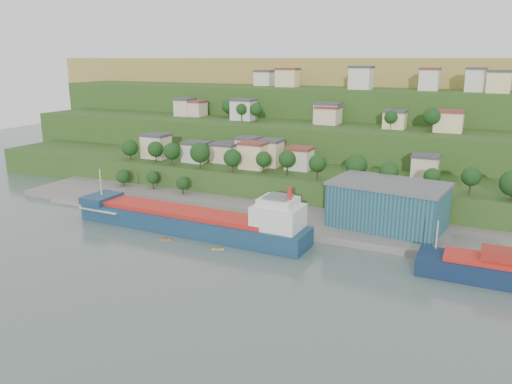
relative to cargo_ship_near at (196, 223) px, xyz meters
The scene contains 10 objects.
ground 15.66m from the cargo_ship_near, 30.87° to the right, with size 500.00×500.00×0.00m, color #485750.
quay 38.93m from the cargo_ship_near, 31.20° to the left, with size 220.00×26.00×4.00m, color slate.
pebble_beach 44.21m from the cargo_ship_near, 161.35° to the left, with size 40.00×18.00×2.40m, color slate.
hillside 161.38m from the cargo_ship_near, 85.31° to the left, with size 360.00×211.38×96.00m.
cargo_ship_near is the anchor object (origin of this frame).
warehouse 54.15m from the cargo_ship_near, 24.81° to the left, with size 33.25×22.95×12.80m.
caravan 41.17m from the cargo_ship_near, 163.28° to the left, with size 5.66×2.36×2.64m, color silver.
dinghy 28.60m from the cargo_ship_near, 162.22° to the left, with size 4.27×1.60×0.85m, color silver.
kayak_orange 10.22m from the cargo_ship_near, 116.28° to the right, with size 3.45×1.80×0.87m.
kayak_yellow 15.18m from the cargo_ship_near, 36.27° to the right, with size 3.16×1.74×0.80m.
Camera 1 is at (59.25, -106.15, 48.01)m, focal length 35.00 mm.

